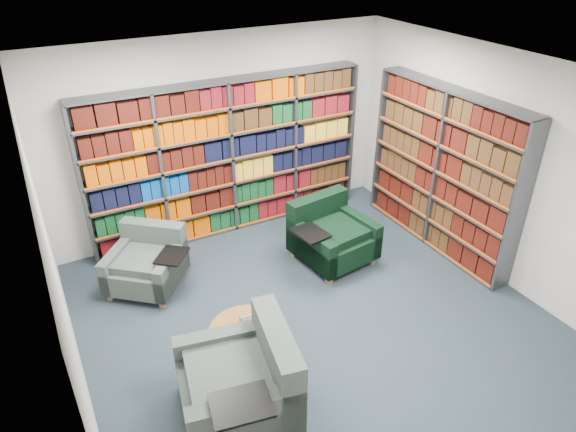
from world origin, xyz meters
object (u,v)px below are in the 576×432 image
chair_teal_front (247,383)px  chair_teal_left (149,263)px  chair_green_right (329,236)px  coffee_table (247,335)px

chair_teal_front → chair_teal_left: bearing=96.5°
chair_green_right → coffee_table: 2.10m
chair_green_right → chair_teal_front: 2.72m
chair_green_right → chair_teal_front: (-2.03, -1.81, 0.03)m
chair_teal_left → coffee_table: (0.56, -1.75, -0.01)m
chair_teal_front → chair_green_right: bearing=41.8°
chair_teal_left → chair_green_right: 2.37m
chair_green_right → chair_teal_left: bearing=165.9°
chair_teal_left → chair_green_right: bearing=-14.1°
chair_green_right → chair_teal_front: bearing=-138.2°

